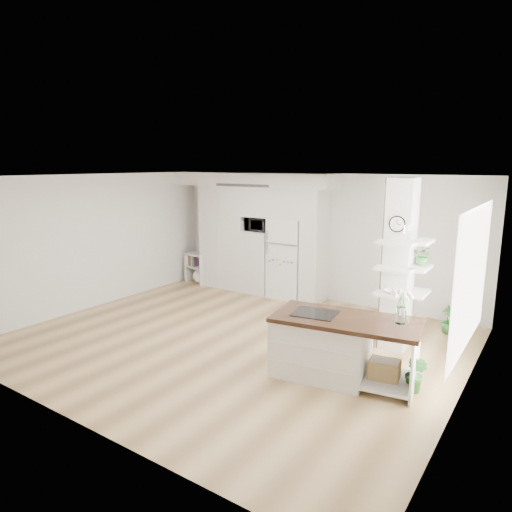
% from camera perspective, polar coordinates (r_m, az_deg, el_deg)
% --- Properties ---
extents(floor, '(7.00, 6.00, 0.01)m').
position_cam_1_polar(floor, '(7.77, -2.69, -10.44)').
color(floor, tan).
rests_on(floor, ground).
extents(room, '(7.04, 6.04, 2.72)m').
position_cam_1_polar(room, '(7.29, -2.83, 3.22)').
color(room, white).
rests_on(room, ground).
extents(cabinet_wall, '(4.00, 0.71, 2.70)m').
position_cam_1_polar(cabinet_wall, '(10.32, -0.33, 3.72)').
color(cabinet_wall, silver).
rests_on(cabinet_wall, floor).
extents(refrigerator, '(0.78, 0.69, 1.75)m').
position_cam_1_polar(refrigerator, '(9.95, 4.11, -0.29)').
color(refrigerator, white).
rests_on(refrigerator, floor).
extents(column, '(0.69, 0.90, 2.70)m').
position_cam_1_polar(column, '(7.33, 17.83, -1.28)').
color(column, silver).
rests_on(column, floor).
extents(window, '(0.00, 2.40, 2.40)m').
position_cam_1_polar(window, '(6.28, 25.39, -2.55)').
color(window, white).
rests_on(window, room).
extents(pendant_light, '(0.12, 0.12, 0.10)m').
position_cam_1_polar(pendant_light, '(6.52, 10.03, 4.42)').
color(pendant_light, white).
rests_on(pendant_light, room).
extents(kitchen_island, '(2.06, 1.21, 1.44)m').
position_cam_1_polar(kitchen_island, '(6.47, 9.17, -10.87)').
color(kitchen_island, silver).
rests_on(kitchen_island, floor).
extents(bookshelf, '(0.67, 0.46, 0.73)m').
position_cam_1_polar(bookshelf, '(11.33, -7.20, -1.79)').
color(bookshelf, silver).
rests_on(bookshelf, floor).
extents(floor_plant_a, '(0.35, 0.32, 0.53)m').
position_cam_1_polar(floor_plant_a, '(6.36, 19.38, -13.73)').
color(floor_plant_a, '#2A6A2C').
rests_on(floor_plant_a, floor).
extents(floor_plant_b, '(0.34, 0.34, 0.49)m').
position_cam_1_polar(floor_plant_b, '(8.65, 23.06, -7.36)').
color(floor_plant_b, '#2A6A2C').
rests_on(floor_plant_b, floor).
extents(microwave, '(0.54, 0.37, 0.30)m').
position_cam_1_polar(microwave, '(10.18, 0.33, 3.97)').
color(microwave, '#2D2D2D').
rests_on(microwave, cabinet_wall).
extents(shelf_plant, '(0.27, 0.23, 0.30)m').
position_cam_1_polar(shelf_plant, '(7.39, 20.15, 0.04)').
color(shelf_plant, '#2A6A2C').
rests_on(shelf_plant, column).
extents(decor_bowl, '(0.22, 0.22, 0.05)m').
position_cam_1_polar(decor_bowl, '(7.22, 16.54, -4.26)').
color(decor_bowl, white).
rests_on(decor_bowl, column).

